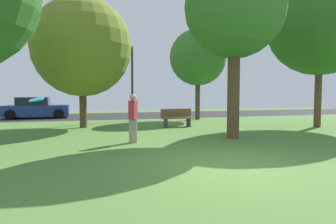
% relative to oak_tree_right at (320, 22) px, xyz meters
% --- Properties ---
extents(ground_plane, '(44.00, 44.00, 0.00)m').
position_rel_oak_tree_right_xyz_m(ground_plane, '(-7.84, -6.10, -5.17)').
color(ground_plane, '#547F38').
extents(road_strip, '(44.00, 6.40, 0.01)m').
position_rel_oak_tree_right_xyz_m(road_strip, '(-7.84, 9.90, -5.16)').
color(road_strip, '#28282B').
rests_on(road_strip, ground_plane).
extents(oak_tree_right, '(5.21, 5.21, 7.78)m').
position_rel_oak_tree_right_xyz_m(oak_tree_right, '(0.00, 0.00, 0.00)').
color(oak_tree_right, brown).
rests_on(oak_tree_right, ground_plane).
extents(birch_tree_lone, '(3.72, 3.72, 6.72)m').
position_rel_oak_tree_right_xyz_m(birch_tree_lone, '(-5.79, -2.15, -0.35)').
color(birch_tree_lone, brown).
rests_on(birch_tree_lone, ground_plane).
extents(maple_tree_near, '(3.56, 3.56, 5.71)m').
position_rel_oak_tree_right_xyz_m(maple_tree_near, '(-4.20, 5.57, -1.25)').
color(maple_tree_near, brown).
rests_on(maple_tree_near, ground_plane).
extents(oak_tree_center, '(4.81, 4.81, 6.34)m').
position_rel_oak_tree_right_xyz_m(oak_tree_center, '(-11.23, 3.00, -1.24)').
color(oak_tree_center, brown).
rests_on(oak_tree_center, ground_plane).
extents(person_catcher, '(0.35, 0.39, 1.68)m').
position_rel_oak_tree_right_xyz_m(person_catcher, '(-9.59, -2.10, -4.24)').
color(person_catcher, gray).
rests_on(person_catcher, ground_plane).
extents(frisbee_disc, '(0.38, 0.38, 0.09)m').
position_rel_oak_tree_right_xyz_m(frisbee_disc, '(-12.10, -6.33, -3.55)').
color(frisbee_disc, '#2DB2E0').
extents(parked_car_blue, '(4.13, 2.10, 1.40)m').
position_rel_oak_tree_right_xyz_m(parked_car_blue, '(-14.26, 9.51, -4.52)').
color(parked_car_blue, '#233893').
rests_on(parked_car_blue, ground_plane).
extents(park_bench, '(1.60, 0.45, 0.90)m').
position_rel_oak_tree_right_xyz_m(park_bench, '(-6.71, 2.03, -4.70)').
color(park_bench, brown).
rests_on(park_bench, ground_plane).
extents(street_lamp_post, '(0.14, 0.14, 4.50)m').
position_rel_oak_tree_right_xyz_m(street_lamp_post, '(-8.29, 6.10, -2.92)').
color(street_lamp_post, '#2D2D33').
rests_on(street_lamp_post, ground_plane).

